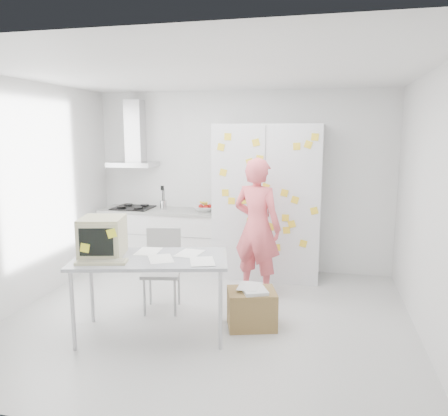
% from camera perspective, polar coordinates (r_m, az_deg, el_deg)
% --- Properties ---
extents(floor, '(4.50, 4.00, 0.02)m').
position_cam_1_polar(floor, '(5.11, -2.13, -14.33)').
color(floor, silver).
rests_on(floor, ground).
extents(walls, '(4.52, 4.01, 2.70)m').
position_cam_1_polar(walls, '(5.41, -0.26, 2.06)').
color(walls, white).
rests_on(walls, ground).
extents(ceiling, '(4.50, 4.00, 0.02)m').
position_cam_1_polar(ceiling, '(4.71, -2.35, 17.37)').
color(ceiling, white).
rests_on(ceiling, walls).
extents(counter_run, '(1.84, 0.63, 1.28)m').
position_cam_1_polar(counter_run, '(6.85, -8.19, -3.88)').
color(counter_run, white).
rests_on(counter_run, ground).
extents(range_hood, '(0.70, 0.48, 1.01)m').
position_cam_1_polar(range_hood, '(6.96, -11.61, 8.60)').
color(range_hood, silver).
rests_on(range_hood, walls).
extents(tall_cabinet, '(1.50, 0.68, 2.20)m').
position_cam_1_polar(tall_cabinet, '(6.30, 5.71, 0.81)').
color(tall_cabinet, silver).
rests_on(tall_cabinet, ground).
extents(person, '(0.75, 0.62, 1.78)m').
position_cam_1_polar(person, '(5.58, 4.34, -2.55)').
color(person, '#F76068').
rests_on(person, ground).
extents(desk, '(1.69, 1.12, 1.23)m').
position_cam_1_polar(desk, '(4.58, -13.44, -4.94)').
color(desk, '#A5A9B0').
rests_on(desk, ground).
extents(chair, '(0.51, 0.51, 0.96)m').
position_cam_1_polar(chair, '(5.27, -8.02, -7.28)').
color(chair, '#A2A2A0').
rests_on(chair, ground).
extents(cardboard_box, '(0.60, 0.54, 0.45)m').
position_cam_1_polar(cardboard_box, '(4.85, 3.63, -12.89)').
color(cardboard_box, olive).
rests_on(cardboard_box, ground).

